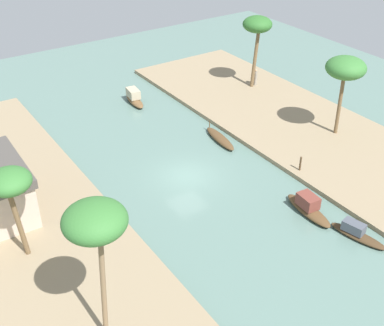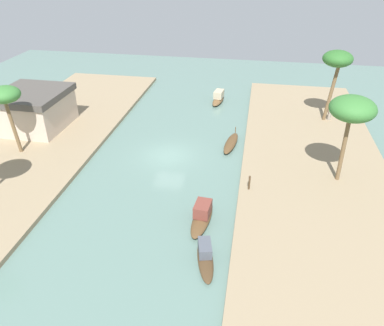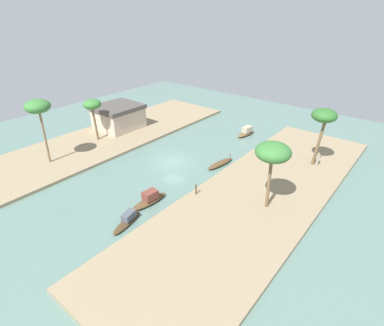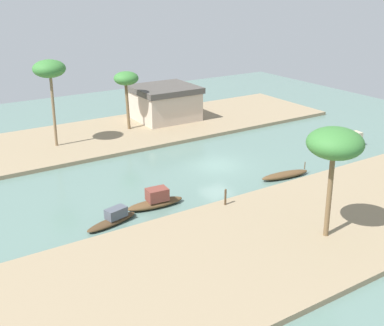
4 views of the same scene
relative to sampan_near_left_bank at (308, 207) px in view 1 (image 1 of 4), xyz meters
name	(u,v)px [view 1 (image 1 of 4)]	position (x,y,z in m)	size (l,w,h in m)	color
river_water	(187,176)	(7.98, 4.15, -0.47)	(63.16, 63.16, 0.00)	slate
riverbank_left	(307,131)	(7.98, -7.81, -0.30)	(39.23, 11.39, 0.34)	#937F60
riverbank_right	(24,234)	(7.98, 16.11, -0.30)	(39.23, 11.39, 0.34)	#937F60
sampan_near_left_bank	(308,207)	(0.00, 0.00, 0.00)	(4.09, 1.42, 1.30)	brown
sampan_with_tall_canopy	(357,233)	(-3.41, -0.70, -0.11)	(3.73, 1.68, 1.00)	#47331E
sampan_upstream_small	(134,98)	(21.09, 1.42, 0.05)	(3.55, 1.41, 1.31)	brown
sampan_with_red_awning	(220,138)	(10.83, -0.92, -0.23)	(4.24, 1.45, 1.01)	brown
person_on_near_bank	(255,78)	(17.47, -10.12, 0.61)	(0.44, 0.48, 1.62)	gray
mooring_post	(300,164)	(3.69, -2.82, 0.42)	(0.14, 0.14, 1.10)	#4C3823
palm_tree_left_near	(346,69)	(6.20, -9.23, 5.44)	(3.12, 3.12, 6.50)	brown
palm_tree_left_far	(257,26)	(17.42, -9.85, 5.80)	(2.74, 2.74, 6.85)	brown
palm_tree_right_tall	(9,184)	(5.97, 16.63, 4.79)	(2.40, 2.40, 5.72)	brown
palm_tree_right_short	(95,223)	(-1.83, 15.10, 6.68)	(2.78, 2.78, 7.69)	#7F6647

